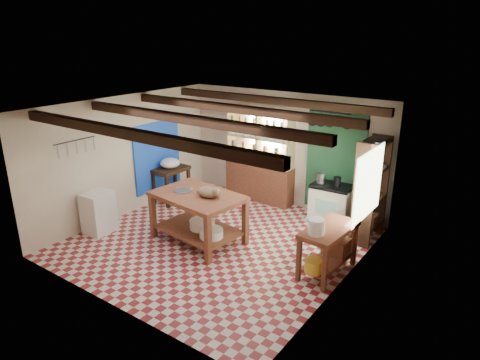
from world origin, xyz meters
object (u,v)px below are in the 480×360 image
Objects in this scene: work_table at (198,217)px; prep_table at (171,184)px; white_cabinet at (99,212)px; right_counter at (328,250)px; stove at (331,203)px; cat at (209,192)px.

work_table is 2.02× the size of prep_table.
work_table is 2.07m from white_cabinet.
work_table is at bearing -168.29° from right_counter.
stove is 3.73m from prep_table.
white_cabinet is 1.98× the size of cat.
right_counter is (0.82, -1.97, 0.01)m from stove.
white_cabinet is at bearing -160.58° from right_counter.
cat is (-2.27, -0.32, 0.63)m from right_counter.
stove is at bearing 116.69° from right_counter.
stove is 4.79m from white_cabinet.
stove is (1.71, 2.31, -0.07)m from work_table.
work_table is at bearing 20.81° from white_cabinet.
cat reaches higher than right_counter.
cat reaches higher than stove.
prep_table is (-3.56, -1.12, 0.01)m from stove.
cat reaches higher than white_cabinet.
cat reaches higher than work_table.
prep_table is 0.72× the size of right_counter.
white_cabinet reaches higher than stove.
white_cabinet is (-1.88, -0.87, -0.06)m from work_table.
cat is (2.11, -1.16, 0.63)m from prep_table.
right_counter is (2.52, 0.34, -0.06)m from work_table.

